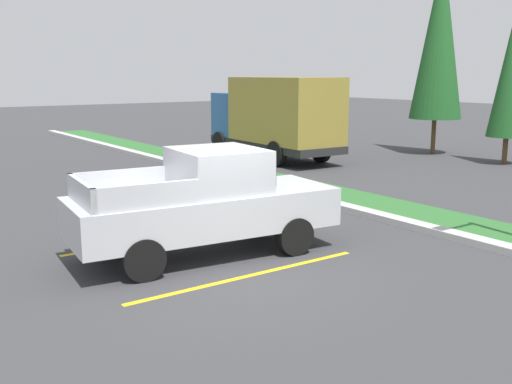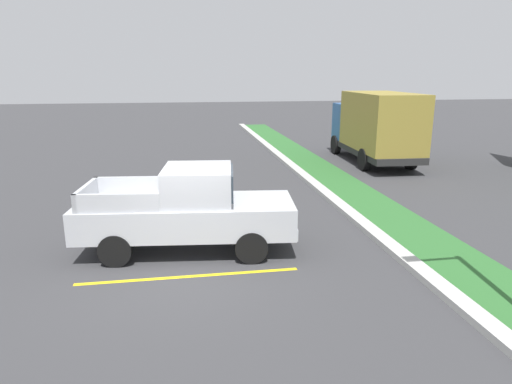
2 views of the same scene
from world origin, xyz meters
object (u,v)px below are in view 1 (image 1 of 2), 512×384
Objects in this scene: pickup_truck_main at (207,203)px; cargo_truck_distant at (276,115)px; cypress_tree_leftmost at (439,36)px; cypress_tree_left_inner at (511,74)px.

pickup_truck_main is 13.52m from cargo_truck_distant.
cypress_tree_leftmost is (2.59, 6.96, 3.30)m from cargo_truck_distant.
cargo_truck_distant is 9.36m from cypress_tree_left_inner.
pickup_truck_main is at bearing -77.26° from cypress_tree_left_inner.
cypress_tree_leftmost reaches higher than cargo_truck_distant.
cypress_tree_leftmost reaches higher than cypress_tree_left_inner.
pickup_truck_main is 0.90× the size of cypress_tree_left_inner.
pickup_truck_main is at bearing -65.69° from cypress_tree_leftmost.
cypress_tree_left_inner reaches higher than cargo_truck_distant.
pickup_truck_main is 0.78× the size of cargo_truck_distant.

